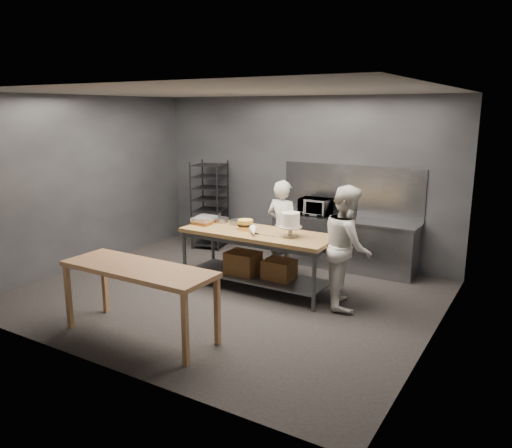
{
  "coord_description": "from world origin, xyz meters",
  "views": [
    {
      "loc": [
        4.08,
        -5.91,
        2.76
      ],
      "look_at": [
        0.26,
        0.43,
        1.05
      ],
      "focal_mm": 35.0,
      "sensor_mm": 36.0,
      "label": 1
    }
  ],
  "objects": [
    {
      "name": "back_wall",
      "position": [
        0.0,
        2.5,
        1.5
      ],
      "size": [
        6.0,
        0.04,
        3.0
      ],
      "primitive_type": "cube",
      "color": "#4C4F54",
      "rests_on": "ground"
    },
    {
      "name": "near_counter",
      "position": [
        -0.12,
        -1.71,
        0.81
      ],
      "size": [
        2.0,
        0.7,
        0.9
      ],
      "color": "#9E6C41",
      "rests_on": "ground"
    },
    {
      "name": "chef_right",
      "position": [
        1.69,
        0.56,
        0.87
      ],
      "size": [
        0.96,
        1.05,
        1.74
      ],
      "primitive_type": "imported",
      "rotation": [
        0.0,
        0.0,
        2.01
      ],
      "color": "silver",
      "rests_on": "ground"
    },
    {
      "name": "frosted_cake_stand",
      "position": [
        0.83,
        0.46,
        1.15
      ],
      "size": [
        0.34,
        0.34,
        0.36
      ],
      "color": "#C0B59A",
      "rests_on": "work_table"
    },
    {
      "name": "back_counter",
      "position": [
        1.0,
        2.18,
        0.45
      ],
      "size": [
        2.6,
        0.6,
        0.9
      ],
      "color": "slate",
      "rests_on": "ground"
    },
    {
      "name": "layer_cake",
      "position": [
        0.03,
        0.49,
        1.0
      ],
      "size": [
        0.24,
        0.24,
        0.16
      ],
      "color": "#F6CA4E",
      "rests_on": "work_table"
    },
    {
      "name": "chef_behind",
      "position": [
        0.29,
        1.23,
        0.82
      ],
      "size": [
        0.63,
        0.45,
        1.63
      ],
      "primitive_type": "imported",
      "rotation": [
        0.0,
        0.0,
        3.05
      ],
      "color": "silver",
      "rests_on": "ground"
    },
    {
      "name": "offset_spatula",
      "position": [
        0.41,
        0.34,
        0.93
      ],
      "size": [
        0.36,
        0.02,
        0.02
      ],
      "color": "slate",
      "rests_on": "work_table"
    },
    {
      "name": "speed_rack",
      "position": [
        -1.83,
        2.1,
        0.86
      ],
      "size": [
        0.74,
        0.77,
        1.75
      ],
      "color": "black",
      "rests_on": "ground"
    },
    {
      "name": "piping_bag",
      "position": [
        0.32,
        0.25,
        0.98
      ],
      "size": [
        0.31,
        0.38,
        0.12
      ],
      "primitive_type": "cone",
      "rotation": [
        1.57,
        0.0,
        0.59
      ],
      "color": "white",
      "rests_on": "work_table"
    },
    {
      "name": "splashback_panel",
      "position": [
        1.0,
        2.48,
        1.35
      ],
      "size": [
        2.6,
        0.02,
        0.9
      ],
      "primitive_type": "cube",
      "color": "slate",
      "rests_on": "back_counter"
    },
    {
      "name": "work_table",
      "position": [
        0.26,
        0.48,
        0.57
      ],
      "size": [
        2.4,
        0.9,
        0.92
      ],
      "color": "olive",
      "rests_on": "ground"
    },
    {
      "name": "cake_pans",
      "position": [
        -0.55,
        0.71,
        0.96
      ],
      "size": [
        0.8,
        0.34,
        0.07
      ],
      "color": "gray",
      "rests_on": "work_table"
    },
    {
      "name": "ground",
      "position": [
        0.0,
        0.0,
        0.0
      ],
      "size": [
        6.0,
        6.0,
        0.0
      ],
      "primitive_type": "plane",
      "color": "black",
      "rests_on": "ground"
    },
    {
      "name": "microwave",
      "position": [
        0.45,
        2.18,
        1.05
      ],
      "size": [
        0.54,
        0.37,
        0.3
      ],
      "primitive_type": "imported",
      "color": "black",
      "rests_on": "back_counter"
    },
    {
      "name": "pastry_clamshells",
      "position": [
        -0.79,
        0.52,
        0.98
      ],
      "size": [
        0.35,
        0.41,
        0.11
      ],
      "color": "#995B1E",
      "rests_on": "work_table"
    }
  ]
}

